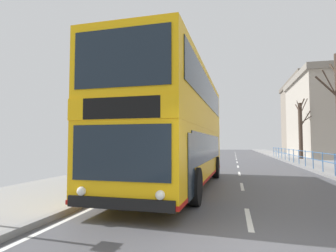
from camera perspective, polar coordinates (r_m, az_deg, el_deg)
double_decker_bus_main at (r=10.95m, az=1.70°, el=-0.18°), size 2.96×10.64×4.49m
pedestrian_railing_far_kerb at (r=21.21m, az=26.27°, el=-5.46°), size 0.05×30.32×1.07m
bare_tree_far_01 at (r=31.39m, az=25.51°, el=-0.52°), size 1.64×2.89×5.99m
background_building_02 at (r=53.76m, az=29.69°, el=1.80°), size 12.16×17.27×12.47m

